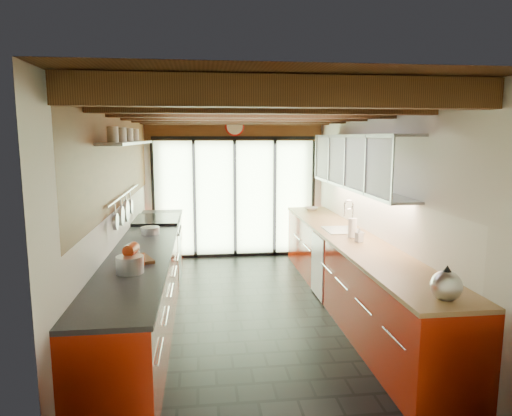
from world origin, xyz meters
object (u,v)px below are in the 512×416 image
at_px(stand_mixer, 132,259).
at_px(soap_bottle, 359,235).
at_px(kettle, 446,284).
at_px(paper_towel, 352,228).
at_px(bowl, 311,209).

distance_m(stand_mixer, soap_bottle, 2.67).
bearing_deg(stand_mixer, kettle, -24.14).
bearing_deg(kettle, paper_towel, 90.00).
bearing_deg(bowl, kettle, -90.00).
distance_m(stand_mixer, paper_towel, 2.76).
relative_size(stand_mixer, kettle, 0.90).
xyz_separation_m(kettle, bowl, (0.00, 4.38, -0.10)).
bearing_deg(bowl, stand_mixer, -128.11).
bearing_deg(kettle, stand_mixer, 155.86).
bearing_deg(paper_towel, kettle, -90.00).
bearing_deg(soap_bottle, bowl, 90.00).
relative_size(kettle, bowl, 1.48).
bearing_deg(stand_mixer, bowl, 51.89).
distance_m(kettle, soap_bottle, 1.97).
bearing_deg(bowl, soap_bottle, -90.00).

